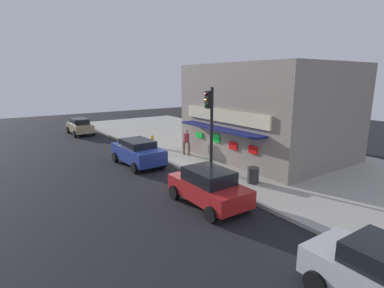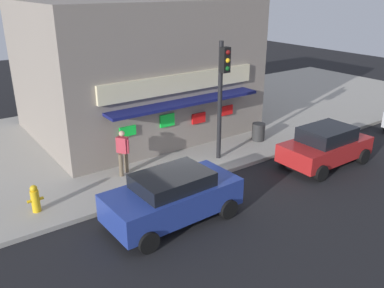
# 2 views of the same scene
# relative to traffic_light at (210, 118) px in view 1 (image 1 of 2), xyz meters

# --- Properties ---
(ground_plane) EXTENTS (64.47, 64.47, 0.00)m
(ground_plane) POSITION_rel_traffic_light_xyz_m (-2.31, -1.05, -3.23)
(ground_plane) COLOR black
(sidewalk) EXTENTS (42.98, 12.03, 0.16)m
(sidewalk) POSITION_rel_traffic_light_xyz_m (-2.31, 4.97, -3.15)
(sidewalk) COLOR #A39E93
(sidewalk) RESTS_ON ground_plane
(corner_building) EXTENTS (9.75, 8.65, 6.15)m
(corner_building) POSITION_rel_traffic_light_xyz_m (-0.78, 5.61, 0.00)
(corner_building) COLOR gray
(corner_building) RESTS_ON sidewalk
(traffic_light) EXTENTS (0.32, 0.58, 4.78)m
(traffic_light) POSITION_rel_traffic_light_xyz_m (0.00, 0.00, 0.00)
(traffic_light) COLOR black
(traffic_light) RESTS_ON sidewalk
(fire_hydrant) EXTENTS (0.51, 0.27, 0.93)m
(fire_hydrant) POSITION_rel_traffic_light_xyz_m (-7.43, 0.13, -2.62)
(fire_hydrant) COLOR gold
(fire_hydrant) RESTS_ON sidewalk
(trash_can) EXTENTS (0.59, 0.59, 0.80)m
(trash_can) POSITION_rel_traffic_light_xyz_m (2.80, 0.64, -2.67)
(trash_can) COLOR #2D2D2D
(trash_can) RESTS_ON sidewalk
(pedestrian) EXTENTS (0.54, 0.52, 1.75)m
(pedestrian) POSITION_rel_traffic_light_xyz_m (-3.91, 0.99, -2.11)
(pedestrian) COLOR brown
(pedestrian) RESTS_ON sidewalk
(parked_car_red) EXTENTS (3.90, 2.04, 1.60)m
(parked_car_red) POSITION_rel_traffic_light_xyz_m (3.33, -2.65, -2.41)
(parked_car_red) COLOR #AD1E1E
(parked_car_red) RESTS_ON ground_plane
(parked_car_blue) EXTENTS (4.25, 2.21, 1.62)m
(parked_car_blue) POSITION_rel_traffic_light_xyz_m (-4.04, -2.62, -2.38)
(parked_car_blue) COLOR navy
(parked_car_blue) RESTS_ON ground_plane
(parked_car_tan) EXTENTS (3.99, 1.91, 1.55)m
(parked_car_tan) POSITION_rel_traffic_light_xyz_m (-16.90, -2.91, -2.43)
(parked_car_tan) COLOR #9E8966
(parked_car_tan) RESTS_ON ground_plane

